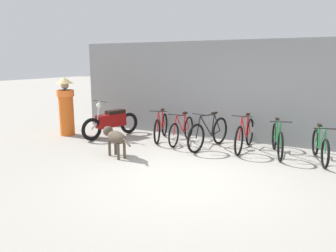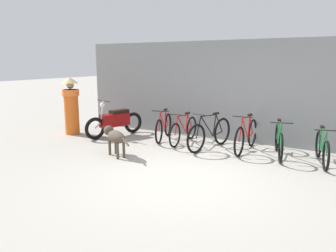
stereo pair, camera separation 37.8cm
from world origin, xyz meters
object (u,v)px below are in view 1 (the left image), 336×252
at_px(bicycle_1, 182,130).
at_px(bicycle_5, 320,146).
at_px(bicycle_2, 209,134).
at_px(bicycle_4, 277,140).
at_px(bicycle_3, 245,135).
at_px(motorcycle, 111,122).
at_px(bicycle_0, 161,127).
at_px(person_in_robes, 66,105).
at_px(stray_dog, 115,137).

bearing_deg(bicycle_1, bicycle_5, 84.81).
bearing_deg(bicycle_2, bicycle_4, 107.49).
relative_size(bicycle_3, motorcycle, 0.95).
bearing_deg(bicycle_2, bicycle_0, -88.03).
distance_m(bicycle_3, bicycle_4, 0.76).
height_order(bicycle_0, bicycle_1, bicycle_0).
xyz_separation_m(bicycle_0, bicycle_1, (0.64, -0.05, -0.01)).
xyz_separation_m(bicycle_3, bicycle_4, (0.76, -0.07, -0.02)).
relative_size(bicycle_0, bicycle_5, 1.01).
distance_m(bicycle_2, bicycle_4, 1.60).
distance_m(bicycle_1, bicycle_5, 3.30).
height_order(motorcycle, person_in_robes, person_in_robes).
bearing_deg(bicycle_5, bicycle_4, -109.49).
xyz_separation_m(bicycle_2, bicycle_4, (1.59, 0.17, -0.02)).
distance_m(bicycle_1, stray_dog, 1.99).
bearing_deg(person_in_robes, motorcycle, -146.60).
xyz_separation_m(bicycle_4, stray_dog, (-3.19, -1.80, 0.10)).
bearing_deg(bicycle_1, bicycle_2, 73.66).
xyz_separation_m(bicycle_5, person_in_robes, (-6.62, -0.59, 0.54)).
relative_size(bicycle_5, person_in_robes, 0.93).
height_order(bicycle_1, bicycle_2, bicycle_2).
distance_m(bicycle_5, motorcycle, 5.35).
bearing_deg(stray_dog, bicycle_4, -125.91).
distance_m(bicycle_2, bicycle_5, 2.48).
bearing_deg(person_in_robes, bicycle_2, -157.22).
bearing_deg(motorcycle, bicycle_5, 108.77).
xyz_separation_m(bicycle_1, bicycle_2, (0.82, -0.19, 0.03)).
height_order(bicycle_4, stray_dog, bicycle_4).
distance_m(bicycle_0, bicycle_3, 2.29).
distance_m(bicycle_5, person_in_robes, 6.67).
relative_size(bicycle_1, bicycle_2, 0.95).
xyz_separation_m(bicycle_4, person_in_robes, (-5.73, -0.67, 0.52)).
xyz_separation_m(bicycle_0, bicycle_3, (2.29, -0.01, 0.02)).
height_order(bicycle_5, motorcycle, motorcycle).
distance_m(bicycle_0, bicycle_5, 3.94).
distance_m(bicycle_4, stray_dog, 3.67).
xyz_separation_m(bicycle_1, stray_dog, (-0.79, -1.82, 0.11)).
bearing_deg(stray_dog, bicycle_2, -109.89).
height_order(bicycle_0, bicycle_4, bicycle_0).
relative_size(bicycle_2, person_in_robes, 1.07).
distance_m(bicycle_4, motorcycle, 4.47).
height_order(bicycle_2, stray_dog, bicycle_2).
relative_size(bicycle_3, stray_dog, 1.66).
distance_m(bicycle_1, bicycle_3, 1.64).
bearing_deg(motorcycle, stray_dog, 56.34).
bearing_deg(bicycle_4, motorcycle, -103.03).
xyz_separation_m(bicycle_5, stray_dog, (-4.08, -1.72, 0.12)).
relative_size(bicycle_4, bicycle_5, 1.05).
bearing_deg(bicycle_0, bicycle_5, 71.06).
bearing_deg(bicycle_4, bicycle_1, -106.88).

